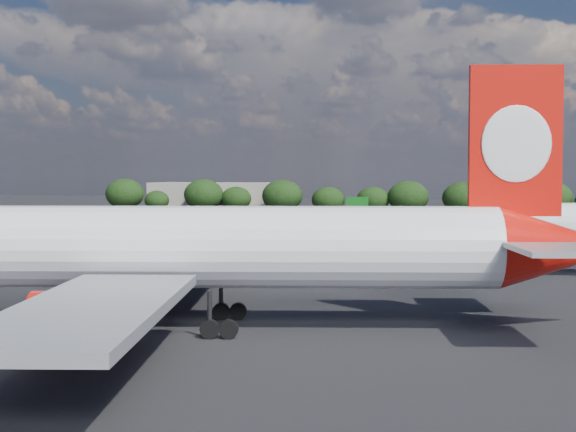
% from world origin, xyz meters
% --- Properties ---
extents(ground, '(500.00, 500.00, 0.00)m').
position_xyz_m(ground, '(0.00, 60.00, 0.00)').
color(ground, black).
rests_on(ground, ground).
extents(qantas_airliner, '(54.03, 51.82, 17.94)m').
position_xyz_m(qantas_airliner, '(9.56, 14.59, 5.46)').
color(qantas_airliner, white).
rests_on(qantas_airliner, ground).
extents(terminal_building, '(42.00, 16.00, 8.00)m').
position_xyz_m(terminal_building, '(-65.00, 192.00, 4.00)').
color(terminal_building, '#A1988B').
rests_on(terminal_building, ground).
extents(highway_sign, '(6.00, 0.30, 4.50)m').
position_xyz_m(highway_sign, '(-18.00, 176.00, 3.13)').
color(highway_sign, '#156C1B').
rests_on(highway_sign, ground).
extents(billboard_yellow, '(5.00, 0.30, 5.50)m').
position_xyz_m(billboard_yellow, '(12.00, 182.00, 3.87)').
color(billboard_yellow, gold).
rests_on(billboard_yellow, ground).
extents(horizon_treeline, '(210.37, 14.89, 9.29)m').
position_xyz_m(horizon_treeline, '(3.86, 180.71, 4.11)').
color(horizon_treeline, black).
rests_on(horizon_treeline, ground).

